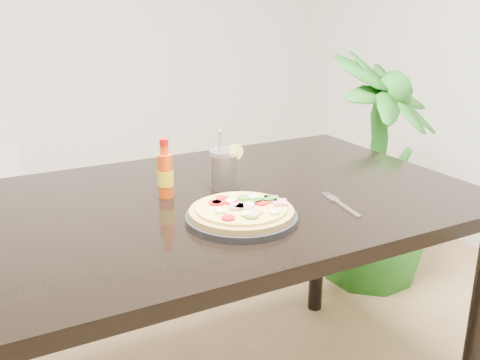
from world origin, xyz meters
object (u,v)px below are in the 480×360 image
plate (241,218)px  cola_cup (224,170)px  fork (340,203)px  pizza (242,210)px  houseplant (376,172)px  dining_table (220,224)px  hot_sauce_bottle (165,174)px

plate → cola_cup: size_ratio=1.57×
cola_cup → fork: size_ratio=0.92×
pizza → houseplant: (1.07, 0.70, -0.25)m
plate → pizza: bearing=-26.8°
dining_table → houseplant: houseplant is taller
dining_table → fork: size_ratio=7.44×
hot_sauce_bottle → fork: (0.38, -0.27, -0.06)m
dining_table → fork: fork is taller
plate → cola_cup: bearing=72.8°
hot_sauce_bottle → fork: bearing=-35.5°
hot_sauce_bottle → fork: 0.47m
pizza → houseplant: 1.30m
fork → cola_cup: bearing=137.2°
plate → houseplant: size_ratio=0.26×
dining_table → fork: 0.34m
dining_table → pizza: bearing=-99.2°
pizza → cola_cup: cola_cup is taller
pizza → cola_cup: (0.07, 0.24, 0.02)m
hot_sauce_bottle → fork: size_ratio=0.86×
cola_cup → fork: bearing=-52.4°
houseplant → fork: bearing=-137.7°
hot_sauce_bottle → cola_cup: 0.18m
plate → hot_sauce_bottle: size_ratio=1.67×
pizza → fork: 0.28m
houseplant → cola_cup: bearing=-155.5°
hot_sauce_bottle → pizza: bearing=-67.7°
pizza → cola_cup: 0.26m
hot_sauce_bottle → houseplant: houseplant is taller
cola_cup → houseplant: bearing=24.5°
plate → houseplant: houseplant is taller
plate → fork: (0.28, -0.02, -0.01)m
plate → cola_cup: (0.08, 0.24, 0.04)m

